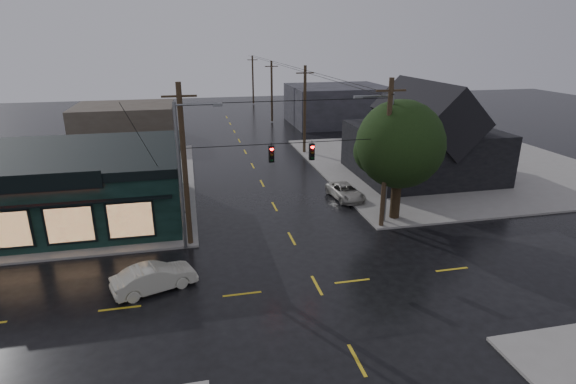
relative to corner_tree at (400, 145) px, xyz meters
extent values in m
plane|color=black|center=(-8.03, -7.68, -5.53)|extent=(160.00, 160.00, 0.00)
cube|color=gray|center=(-28.03, 12.32, -5.46)|extent=(28.00, 28.00, 0.15)
cube|color=gray|center=(11.97, 12.32, -5.46)|extent=(28.00, 28.00, 0.15)
cube|color=black|center=(-23.03, 5.32, -3.28)|extent=(16.00, 12.00, 4.20)
cube|color=black|center=(-23.03, 5.32, -0.88)|extent=(16.30, 12.30, 0.60)
cube|color=#FF1E14|center=(-23.03, -0.79, -0.93)|extent=(7.00, 0.16, 0.90)
cube|color=black|center=(6.97, 9.32, -3.13)|extent=(12.00, 11.00, 4.50)
cylinder|color=black|center=(0.00, 0.00, -3.37)|extent=(0.70, 0.70, 4.03)
sphere|color=black|center=(0.00, 0.00, 0.03)|extent=(6.13, 6.13, 6.13)
cylinder|color=black|center=(-8.03, -1.18, 0.77)|extent=(13.00, 0.04, 0.04)
cube|color=#3B332B|center=(-22.03, 32.32, -3.33)|extent=(12.00, 10.00, 4.40)
cube|color=#28292D|center=(7.97, 37.32, -2.73)|extent=(14.00, 12.00, 5.60)
imported|color=beige|center=(-16.42, -6.26, -4.83)|extent=(4.52, 2.86, 1.41)
imported|color=#A8A59B|center=(-2.03, 4.86, -4.93)|extent=(2.46, 4.52, 1.20)
camera|label=1|loc=(-14.06, -27.85, 7.04)|focal=28.00mm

